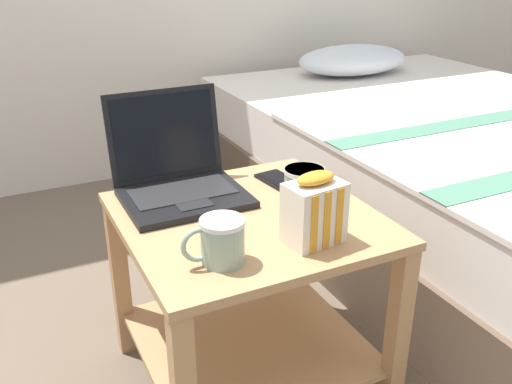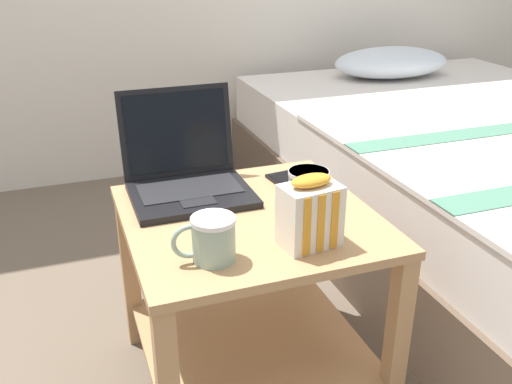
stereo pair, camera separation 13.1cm
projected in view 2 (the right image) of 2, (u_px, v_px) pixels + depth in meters
The scene contains 8 objects.
ground_plane at pixel (251, 376), 1.58m from camera, with size 8.00×8.00×0.00m, color brown.
bed at pixel (489, 177), 2.23m from camera, with size 1.46×2.09×0.64m.
bedside_table at pixel (250, 277), 1.45m from camera, with size 0.60×0.59×0.50m.
laptop at pixel (187, 173), 1.49m from camera, with size 0.31×0.29×0.26m.
mug_front_left at pixel (212, 237), 1.17m from camera, with size 0.14×0.09×0.10m.
mug_front_right at pixel (308, 188), 1.39m from camera, with size 0.10×0.14×0.10m.
snack_bag at pixel (310, 213), 1.22m from camera, with size 0.14×0.10×0.16m.
cell_phone at pixel (290, 182), 1.56m from camera, with size 0.10×0.16×0.01m.
Camera 2 is at (-0.41, -1.17, 1.11)m, focal length 40.00 mm.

